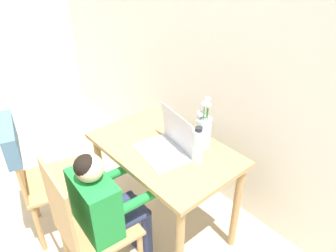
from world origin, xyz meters
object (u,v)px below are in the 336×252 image
(person_seated, at_px, (105,203))
(water_bottle, at_px, (198,146))
(chair_occupied, at_px, (87,229))
(laptop, at_px, (168,143))
(flower_vase, at_px, (203,130))
(chair_spare, at_px, (30,164))

(person_seated, xyz_separation_m, water_bottle, (0.19, 0.54, 0.25))
(chair_occupied, relative_size, person_seated, 0.96)
(laptop, distance_m, water_bottle, 0.20)
(flower_vase, bearing_deg, laptop, -118.02)
(laptop, relative_size, flower_vase, 1.08)
(laptop, bearing_deg, flower_vase, 71.63)
(laptop, height_order, water_bottle, laptop)
(water_bottle, bearing_deg, laptop, -160.34)
(chair_spare, bearing_deg, laptop, -116.72)
(flower_vase, relative_size, water_bottle, 1.48)
(chair_occupied, xyz_separation_m, flower_vase, (0.12, 0.80, 0.39))
(chair_occupied, xyz_separation_m, chair_spare, (-0.59, -0.06, 0.15))
(chair_occupied, relative_size, chair_spare, 0.99)
(person_seated, height_order, water_bottle, water_bottle)
(chair_spare, distance_m, laptop, 0.92)
(person_seated, relative_size, laptop, 2.56)
(chair_spare, distance_m, water_bottle, 1.10)
(person_seated, relative_size, flower_vase, 2.77)
(chair_spare, bearing_deg, water_bottle, -121.69)
(chair_occupied, bearing_deg, flower_vase, -94.01)
(chair_occupied, height_order, chair_spare, chair_spare)
(chair_occupied, distance_m, flower_vase, 0.90)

